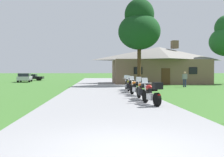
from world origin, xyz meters
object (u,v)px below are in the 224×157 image
at_px(motorcycle_orange_second_in_row, 143,90).
at_px(tree_by_lodge_front, 139,27).
at_px(motorcycle_red_nearest_to_camera, 152,93).
at_px(parked_silver_suv_far_left, 25,77).
at_px(motorcycle_silver_farthest_in_row, 128,84).
at_px(parked_black_sedan_far_left, 32,77).
at_px(motorcycle_orange_third_in_row, 136,87).
at_px(bystander_gray_shirt_near_lodge, 185,78).
at_px(motorcycle_yellow_fourth_in_row, 130,85).

relative_size(motorcycle_orange_second_in_row, tree_by_lodge_front, 0.21).
bearing_deg(motorcycle_red_nearest_to_camera, parked_silver_suv_far_left, 104.47).
xyz_separation_m(motorcycle_silver_farthest_in_row, parked_black_sedan_far_left, (-14.68, 26.30, 0.02)).
relative_size(motorcycle_orange_third_in_row, bystander_gray_shirt_near_lodge, 1.24).
xyz_separation_m(motorcycle_orange_second_in_row, bystander_gray_shirt_near_lodge, (6.93, 12.54, 0.32)).
bearing_deg(motorcycle_orange_third_in_row, bystander_gray_shirt_near_lodge, 44.40).
distance_m(motorcycle_orange_third_in_row, bystander_gray_shirt_near_lodge, 11.99).
relative_size(motorcycle_orange_second_in_row, bystander_gray_shirt_near_lodge, 1.25).
relative_size(motorcycle_orange_third_in_row, parked_black_sedan_far_left, 0.49).
bearing_deg(parked_silver_suv_far_left, parked_black_sedan_far_left, 87.25).
bearing_deg(motorcycle_orange_second_in_row, parked_silver_suv_far_left, 113.56).
height_order(motorcycle_orange_third_in_row, parked_silver_suv_far_left, parked_silver_suv_far_left).
relative_size(motorcycle_silver_farthest_in_row, parked_black_sedan_far_left, 0.49).
bearing_deg(motorcycle_red_nearest_to_camera, tree_by_lodge_front, 71.18).
xyz_separation_m(motorcycle_yellow_fourth_in_row, parked_silver_suv_far_left, (-14.00, 21.95, 0.17)).
distance_m(motorcycle_orange_third_in_row, parked_black_sedan_far_left, 34.48).
bearing_deg(parked_black_sedan_far_left, motorcycle_yellow_fourth_in_row, -153.67).
distance_m(motorcycle_orange_third_in_row, parked_silver_suv_far_left, 28.18).
xyz_separation_m(parked_silver_suv_far_left, parked_black_sedan_far_left, (-0.58, 6.79, -0.13)).
height_order(motorcycle_red_nearest_to_camera, motorcycle_silver_farthest_in_row, same).
bearing_deg(motorcycle_orange_second_in_row, parked_black_sedan_far_left, 109.53).
distance_m(motorcycle_orange_third_in_row, motorcycle_silver_farthest_in_row, 4.91).
height_order(motorcycle_red_nearest_to_camera, tree_by_lodge_front, tree_by_lodge_front).
bearing_deg(motorcycle_silver_farthest_in_row, motorcycle_orange_second_in_row, -92.80).
relative_size(motorcycle_silver_farthest_in_row, tree_by_lodge_front, 0.21).
bearing_deg(motorcycle_yellow_fourth_in_row, motorcycle_orange_second_in_row, -91.74).
distance_m(motorcycle_red_nearest_to_camera, parked_silver_suv_far_left, 32.57).
xyz_separation_m(motorcycle_red_nearest_to_camera, motorcycle_silver_farthest_in_row, (0.06, 9.88, 0.00)).
bearing_deg(motorcycle_orange_third_in_row, parked_black_sedan_far_left, 104.57).
bearing_deg(motorcycle_orange_second_in_row, motorcycle_silver_farthest_in_row, 85.57).
bearing_deg(motorcycle_silver_farthest_in_row, parked_black_sedan_far_left, 117.07).
relative_size(motorcycle_orange_second_in_row, motorcycle_orange_third_in_row, 1.01).
bearing_deg(parked_black_sedan_far_left, motorcycle_orange_second_in_row, -157.32).
height_order(motorcycle_orange_second_in_row, bystander_gray_shirt_near_lodge, bystander_gray_shirt_near_lodge).
height_order(motorcycle_yellow_fourth_in_row, parked_black_sedan_far_left, motorcycle_yellow_fourth_in_row).
bearing_deg(motorcycle_silver_farthest_in_row, bystander_gray_shirt_near_lodge, 33.51).
xyz_separation_m(motorcycle_yellow_fourth_in_row, bystander_gray_shirt_near_lodge, (6.94, 7.34, 0.32)).
xyz_separation_m(bystander_gray_shirt_near_lodge, parked_silver_suv_far_left, (-20.94, 14.61, -0.15)).
height_order(bystander_gray_shirt_near_lodge, parked_black_sedan_far_left, bystander_gray_shirt_near_lodge).
xyz_separation_m(tree_by_lodge_front, parked_silver_suv_far_left, (-16.39, 12.10, -6.11)).
bearing_deg(motorcycle_orange_second_in_row, bystander_gray_shirt_near_lodge, 57.34).
xyz_separation_m(motorcycle_orange_third_in_row, parked_silver_suv_far_left, (-14.06, 24.42, 0.16)).
distance_m(motorcycle_silver_farthest_in_row, tree_by_lodge_front, 9.97).
bearing_deg(motorcycle_yellow_fourth_in_row, motorcycle_silver_farthest_in_row, 85.94).
relative_size(motorcycle_red_nearest_to_camera, motorcycle_silver_farthest_in_row, 0.99).
distance_m(motorcycle_silver_farthest_in_row, bystander_gray_shirt_near_lodge, 8.42).
bearing_deg(tree_by_lodge_front, motorcycle_yellow_fourth_in_row, -103.65).
distance_m(tree_by_lodge_front, parked_silver_suv_far_left, 21.27).
height_order(bystander_gray_shirt_near_lodge, parked_silver_suv_far_left, bystander_gray_shirt_near_lodge).
bearing_deg(parked_silver_suv_far_left, bystander_gray_shirt_near_lodge, -42.56).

